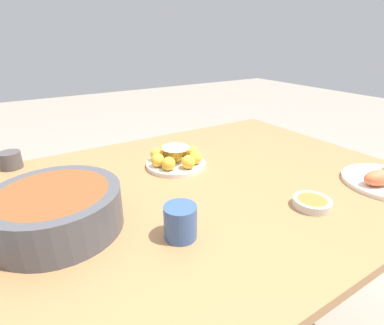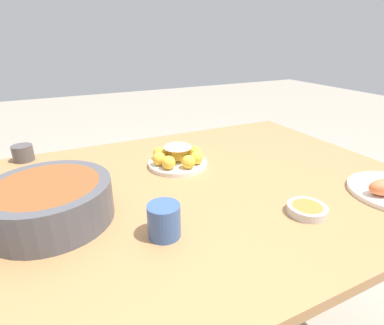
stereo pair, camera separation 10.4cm
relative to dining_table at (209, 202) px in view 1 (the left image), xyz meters
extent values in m
cylinder|color=#A87547|center=(-0.63, -0.48, -0.30)|extent=(0.06, 0.06, 0.70)
cylinder|color=#A87547|center=(0.63, -0.48, -0.30)|extent=(0.06, 0.06, 0.70)
cube|color=#A87547|center=(0.00, 0.00, 0.07)|extent=(1.36, 1.05, 0.03)
cylinder|color=silver|center=(0.04, -0.16, 0.09)|extent=(0.22, 0.22, 0.02)
sphere|color=yellow|center=(0.11, -0.16, 0.13)|extent=(0.05, 0.05, 0.05)
sphere|color=yellow|center=(0.09, -0.12, 0.13)|extent=(0.05, 0.05, 0.05)
sphere|color=yellow|center=(0.03, -0.09, 0.13)|extent=(0.05, 0.05, 0.05)
sphere|color=yellow|center=(-0.02, -0.11, 0.13)|extent=(0.05, 0.05, 0.05)
sphere|color=yellow|center=(-0.04, -0.17, 0.13)|extent=(0.05, 0.05, 0.05)
sphere|color=yellow|center=(-0.02, -0.21, 0.13)|extent=(0.05, 0.05, 0.05)
sphere|color=yellow|center=(0.04, -0.24, 0.13)|extent=(0.05, 0.05, 0.05)
sphere|color=yellow|center=(0.09, -0.22, 0.13)|extent=(0.05, 0.05, 0.05)
ellipsoid|color=white|center=(0.04, -0.16, 0.16)|extent=(0.10, 0.10, 0.02)
sphere|color=yellow|center=(0.04, -0.16, 0.13)|extent=(0.05, 0.05, 0.05)
cylinder|color=#4C4C51|center=(0.48, 0.02, 0.14)|extent=(0.32, 0.32, 0.10)
cylinder|color=brown|center=(0.48, 0.02, 0.18)|extent=(0.26, 0.26, 0.01)
cylinder|color=beige|center=(-0.15, 0.29, 0.10)|extent=(0.11, 0.11, 0.02)
cylinder|color=olive|center=(-0.15, 0.29, 0.11)|extent=(0.08, 0.08, 0.01)
ellipsoid|color=#E57042|center=(-0.41, 0.33, 0.12)|extent=(0.11, 0.08, 0.05)
cylinder|color=#4C4747|center=(0.56, -0.47, 0.12)|extent=(0.08, 0.08, 0.06)
cylinder|color=#38568E|center=(0.24, 0.21, 0.13)|extent=(0.08, 0.08, 0.08)
camera|label=1|loc=(0.53, 0.73, 0.54)|focal=28.00mm
camera|label=2|loc=(0.44, 0.78, 0.54)|focal=28.00mm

